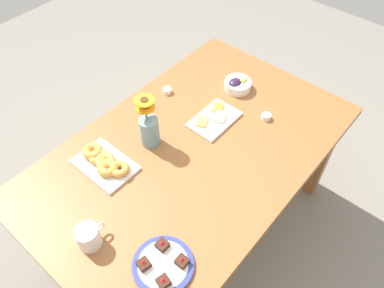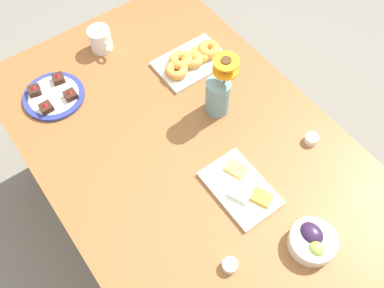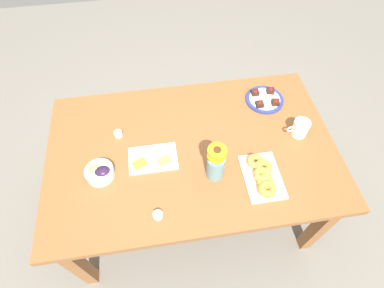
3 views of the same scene
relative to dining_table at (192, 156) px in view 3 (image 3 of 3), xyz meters
name	(u,v)px [view 3 (image 3 of 3)]	position (x,y,z in m)	size (l,w,h in m)	color
ground_plane	(192,203)	(0.00, 0.00, -0.65)	(6.00, 6.00, 0.00)	slate
dining_table	(192,156)	(0.00, 0.00, 0.00)	(1.60, 1.00, 0.74)	brown
coffee_mug	(300,128)	(-0.62, -0.01, 0.14)	(0.13, 0.09, 0.10)	white
grape_bowl	(100,172)	(0.50, 0.10, 0.12)	(0.15, 0.15, 0.07)	white
cheese_platter	(152,158)	(0.22, 0.04, 0.10)	(0.26, 0.17, 0.03)	white
croissant_platter	(262,175)	(-0.33, 0.24, 0.11)	(0.19, 0.29, 0.05)	white
jam_cup_honey	(158,215)	(0.22, 0.37, 0.10)	(0.05, 0.05, 0.03)	white
jam_cup_berry	(118,134)	(0.40, -0.15, 0.10)	(0.05, 0.05, 0.03)	white
dessert_plate	(265,99)	(-0.50, -0.29, 0.10)	(0.23, 0.23, 0.05)	navy
flower_vase	(216,165)	(-0.09, 0.18, 0.18)	(0.10, 0.11, 0.26)	#6B939E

